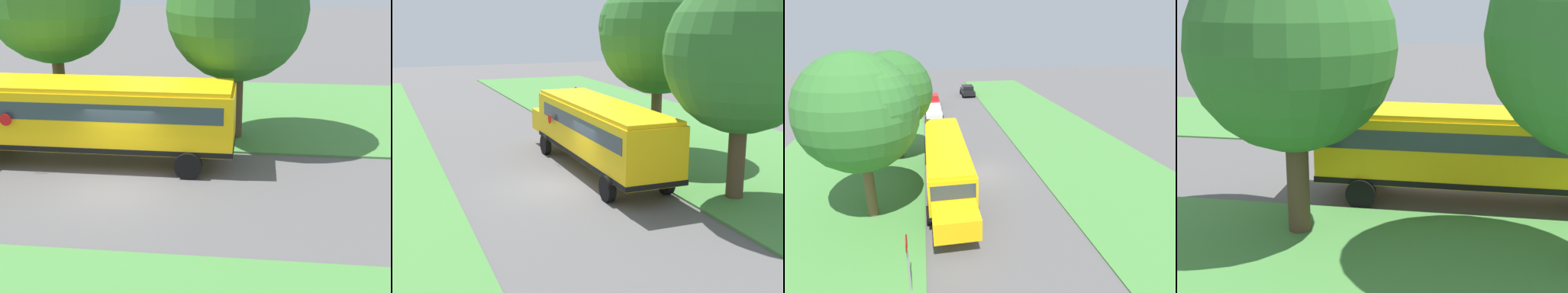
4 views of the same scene
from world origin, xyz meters
The scene contains 4 objects.
ground_plane centered at (0.00, 0.00, 0.00)m, with size 120.00×120.00×0.00m, color #565454.
grass_far_side centered at (9.00, 0.00, 0.04)m, with size 10.00×80.00×0.07m, color #47843D.
school_bus centered at (-2.51, -1.54, 1.92)m, with size 2.84×12.42×3.16m.
oak_tree_roadside_mid centered at (-5.93, 3.86, 5.58)m, with size 5.81×5.81×8.40m.
Camera 4 is at (-20.40, -0.74, 6.84)m, focal length 50.00 mm.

